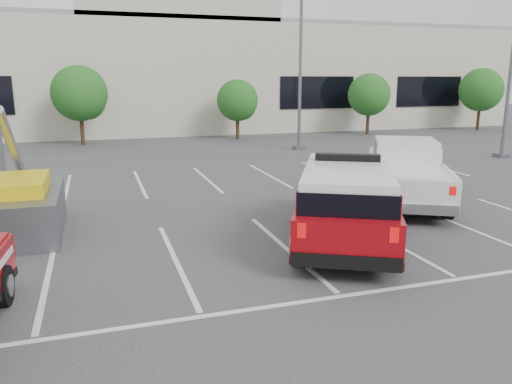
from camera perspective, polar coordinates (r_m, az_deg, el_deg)
ground at (r=12.24m, az=3.53°, el=-6.51°), size 120.00×120.00×0.00m
stall_markings at (r=16.33m, az=-2.23°, el=-1.50°), size 23.00×15.00×0.01m
convention_building at (r=42.83m, az=-12.29°, el=13.48°), size 60.00×16.99×13.20m
tree_mid_left at (r=32.80m, az=-19.36°, el=10.39°), size 3.37×3.37×4.85m
tree_mid_right at (r=34.12m, az=-2.01°, el=10.26°), size 2.77×2.77×3.99m
tree_right at (r=38.08m, az=12.87°, el=10.63°), size 3.07×3.07×4.42m
tree_far_right at (r=44.00m, az=24.36°, el=10.43°), size 3.37×3.37×4.85m
light_pole_mid at (r=29.03m, az=5.10°, el=15.06°), size 0.90×0.60×10.24m
light_pole_right at (r=29.00m, az=27.25°, el=13.73°), size 0.90×0.60×10.24m
fire_chief_suv at (r=12.81m, az=10.23°, el=-1.69°), size 4.80×6.46×2.15m
white_pickup at (r=17.65m, az=16.70°, el=1.69°), size 5.11×6.81×2.00m
utility_rig at (r=14.54m, az=-26.37°, el=-1.90°), size 3.37×4.07×3.44m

